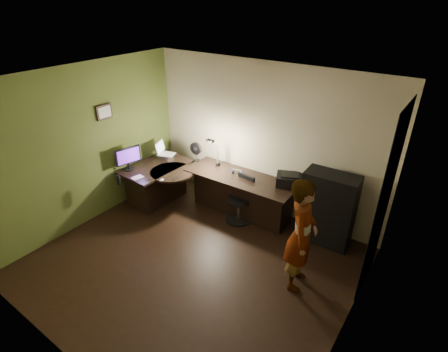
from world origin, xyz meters
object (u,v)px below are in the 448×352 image
Objects in this scene: desk_left at (158,183)px; desk_right at (240,195)px; office_chair at (239,200)px; cabinet at (328,209)px; monitor at (128,162)px; person at (301,235)px.

desk_left is 0.64× the size of desk_right.
desk_left is 1.69m from office_chair.
cabinet reaches higher than office_chair.
desk_right is at bearing 21.30° from desk_left.
monitor reaches higher than desk_right.
cabinet is 1.16m from person.
person reaches higher than monitor.
office_chair is (1.96, 0.73, -0.48)m from monitor.
desk_right is at bearing 41.12° from monitor.
monitor is 3.46m from person.
cabinet is (1.56, 0.14, 0.23)m from desk_right.
desk_right is 1.23× the size of person.
person is (3.46, -0.07, -0.08)m from monitor.
desk_right is 1.65× the size of cabinet.
office_chair is at bearing 35.11° from monitor.
cabinet is at bearing 19.58° from office_chair.
desk_left is 1.54× the size of office_chair.
desk_right is (1.55, 0.53, 0.01)m from desk_left.
cabinet is at bearing 14.65° from desk_left.
desk_left is 0.78× the size of person.
desk_left is at bearing -170.12° from cabinet.
office_chair is at bearing 13.95° from desk_left.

